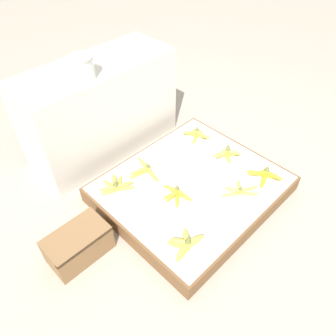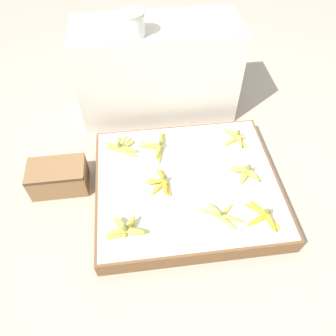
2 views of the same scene
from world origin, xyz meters
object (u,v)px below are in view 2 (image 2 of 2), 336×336
Objects in this scene: banana_bunch_back_right at (236,137)px; wooden_crate at (58,177)px; banana_bunch_middle_right at (246,172)px; banana_bunch_front_right at (263,215)px; banana_bunch_back_midleft at (157,146)px; banana_bunch_front_left at (125,229)px; banana_bunch_front_midright at (222,215)px; banana_bunch_middle_midleft at (161,182)px; foam_tray_white at (201,24)px; banana_bunch_back_left at (121,147)px; glass_jar at (133,23)px.

wooden_crate is at bearing -172.59° from banana_bunch_back_right.
banana_bunch_front_right is at bearing -88.24° from banana_bunch_middle_right.
banana_bunch_back_right reaches higher than banana_bunch_back_midleft.
wooden_crate is 1.28m from banana_bunch_front_right.
banana_bunch_front_left is 0.55m from banana_bunch_front_midright.
foam_tray_white is at bearing 66.07° from banana_bunch_middle_midleft.
foam_tray_white is at bearing 61.92° from banana_bunch_front_left.
glass_jar reaches higher than banana_bunch_back_left.
glass_jar reaches higher than banana_bunch_middle_right.
banana_bunch_front_left and banana_bunch_middle_right have the same top height.
wooden_crate is at bearing 158.51° from banana_bunch_front_right.
wooden_crate is 1.73× the size of banana_bunch_middle_right.
foam_tray_white reaches higher than banana_bunch_front_left.
banana_bunch_middle_midleft reaches higher than banana_bunch_front_midright.
banana_bunch_back_left is 1.00× the size of banana_bunch_back_right.
banana_bunch_back_midleft is at bearing 68.57° from banana_bunch_front_left.
banana_bunch_front_left is 1.01× the size of banana_bunch_front_midright.
foam_tray_white is (0.36, 0.80, 0.57)m from banana_bunch_middle_midleft.
glass_jar is at bearing 101.34° from banana_bunch_back_midleft.
wooden_crate is 1.21m from banana_bunch_back_right.
banana_bunch_middle_right is 0.31m from banana_bunch_back_right.
banana_bunch_back_left is (-0.78, 0.63, -0.00)m from banana_bunch_front_right.
banana_bunch_back_left is 0.94m from foam_tray_white.
banana_bunch_front_left is 0.78m from banana_bunch_front_right.
banana_bunch_middle_right reaches higher than wooden_crate.
banana_bunch_front_midright is at bearing -24.27° from wooden_crate.
banana_bunch_back_midleft is at bearing -5.32° from banana_bunch_back_left.
banana_bunch_middle_right is 0.75× the size of banana_bunch_back_midleft.
wooden_crate is at bearing 172.53° from banana_bunch_middle_right.
banana_bunch_middle_midleft is (-0.54, 0.31, -0.00)m from banana_bunch_front_right.
banana_bunch_middle_right is at bearing -7.47° from wooden_crate.
wooden_crate is 1.05m from banana_bunch_front_midright.
banana_bunch_middle_midleft is 1.11× the size of banana_bunch_middle_right.
banana_bunch_middle_midleft is 0.53m from banana_bunch_middle_right.
wooden_crate is 1.34m from foam_tray_white.
banana_bunch_front_midright is 1.09× the size of banana_bunch_back_right.
banana_bunch_back_right is 0.98m from glass_jar.
banana_bunch_back_right is (0.78, -0.01, 0.00)m from banana_bunch_back_left.
banana_bunch_front_midright is 0.63m from banana_bunch_back_right.
banana_bunch_back_right reaches higher than banana_bunch_back_left.
banana_bunch_back_left is at bearing 140.73° from banana_bunch_front_right.
wooden_crate is 1.30× the size of banana_bunch_back_midleft.
banana_bunch_middle_midleft is at bearing 150.50° from banana_bunch_front_right.
foam_tray_white is at bearing 87.84° from banana_bunch_front_midright.
banana_bunch_front_midright is 0.23m from banana_bunch_front_right.
banana_bunch_back_midleft is (-0.31, 0.58, 0.00)m from banana_bunch_front_midright.
banana_bunch_front_midright is 0.35m from banana_bunch_middle_right.
banana_bunch_middle_midleft is 1.05× the size of banana_bunch_back_right.
banana_bunch_front_midright is 1.14× the size of banana_bunch_middle_right.
banana_bunch_front_left is at bearing -98.26° from glass_jar.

